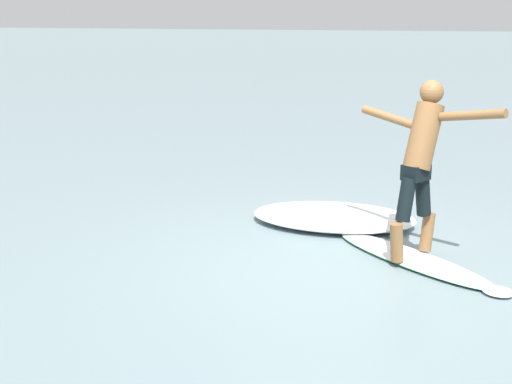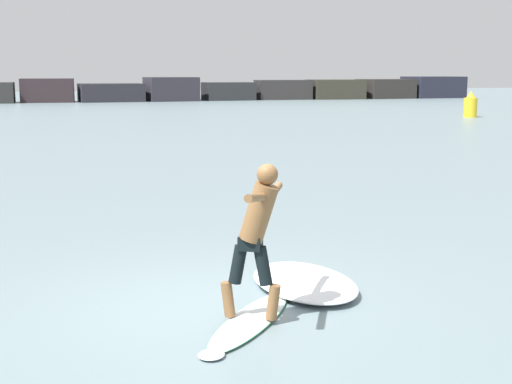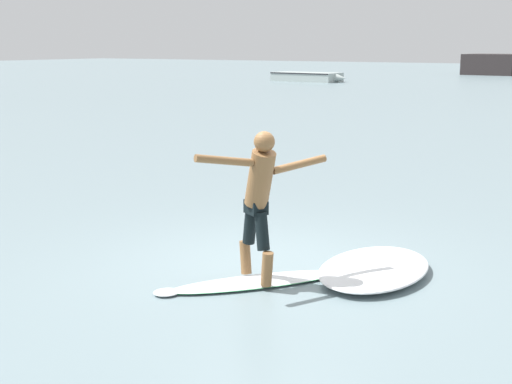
% 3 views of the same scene
% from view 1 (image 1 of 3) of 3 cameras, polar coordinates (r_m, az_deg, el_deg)
% --- Properties ---
extents(ground_plane, '(200.00, 200.00, 0.00)m').
position_cam_1_polar(ground_plane, '(7.49, 6.23, -5.68)').
color(ground_plane, gray).
extents(surfboard, '(1.75, 2.09, 0.19)m').
position_cam_1_polar(surfboard, '(7.65, 12.51, -5.28)').
color(surfboard, white).
rests_on(surfboard, ground).
extents(surfer, '(0.95, 1.53, 1.82)m').
position_cam_1_polar(surfer, '(7.46, 13.11, 3.00)').
color(surfer, brown).
rests_on(surfer, surfboard).
extents(wave_foam_at_tail, '(1.38, 2.08, 0.18)m').
position_cam_1_polar(wave_foam_at_tail, '(8.83, 6.21, -1.97)').
color(wave_foam_at_tail, white).
rests_on(wave_foam_at_tail, ground).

